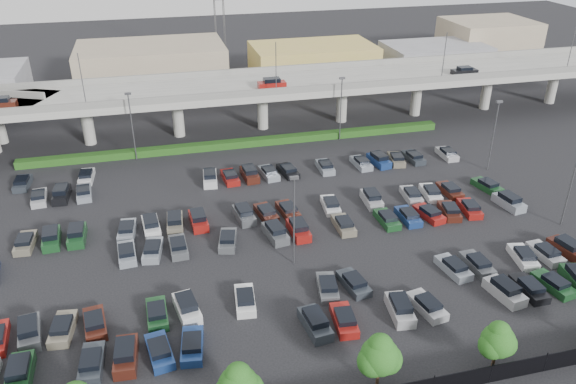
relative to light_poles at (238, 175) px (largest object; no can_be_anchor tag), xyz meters
The scene contains 7 objects.
ground 7.74m from the light_poles, 25.87° to the right, with size 280.00×280.00×0.00m, color black.
overpass 30.22m from the light_poles, 82.62° to the left, with size 150.00×13.00×15.80m.
hedge 24.05m from the light_poles, 79.83° to the left, with size 66.00×1.60×1.10m, color #1B4213.
tree_row 29.06m from the light_poles, 80.40° to the right, with size 65.07×3.66×5.94m.
parked_cars 8.78m from the light_poles, 53.29° to the right, with size 63.08×41.58×1.67m.
light_poles is the anchor object (origin of this frame).
distant_buildings 62.10m from the light_poles, 74.58° to the left, with size 138.00×24.00×9.00m.
Camera 1 is at (-12.67, -55.98, 34.40)m, focal length 35.00 mm.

